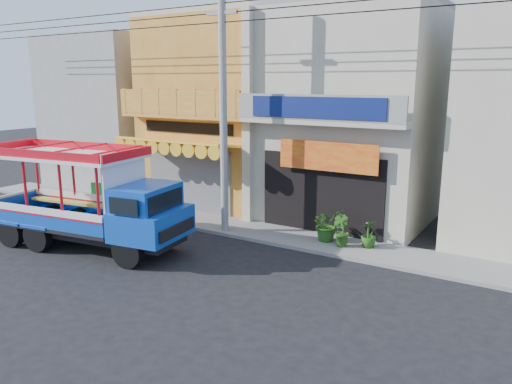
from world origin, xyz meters
TOP-DOWN VIEW (x-y plane):
  - ground at (0.00, 0.00)m, footprint 90.00×90.00m
  - sidewalk at (0.00, 4.00)m, footprint 30.00×2.00m
  - shophouse_left at (-4.00, 7.96)m, footprint 6.00×7.50m
  - shophouse_right at (2.00, 7.96)m, footprint 6.00×6.75m
  - party_pilaster at (-1.00, 4.85)m, footprint 0.35×0.30m
  - filler_building_left at (-11.00, 8.00)m, footprint 6.00×6.00m
  - utility_pole at (-0.85, 3.30)m, footprint 28.00×0.26m
  - songthaew_truck at (-3.48, -0.31)m, footprint 7.43×3.28m
  - green_sign at (-8.26, 3.78)m, footprint 0.59×0.38m
  - potted_plant_a at (2.61, 4.17)m, footprint 1.34×1.35m
  - potted_plant_b at (3.23, 3.88)m, footprint 0.70×0.65m
  - potted_plant_c at (4.05, 4.22)m, footprint 0.71×0.71m

SIDE VIEW (x-z plane):
  - ground at x=0.00m, z-range 0.00..0.00m
  - sidewalk at x=0.00m, z-range 0.00..0.12m
  - green_sign at x=-8.26m, z-range 0.05..0.95m
  - potted_plant_c at x=4.05m, z-range 0.12..1.02m
  - potted_plant_b at x=3.23m, z-range 0.12..1.15m
  - potted_plant_a at x=2.61m, z-range 0.12..1.26m
  - songthaew_truck at x=-3.48m, z-range -0.06..3.29m
  - filler_building_left at x=-11.00m, z-range 0.00..7.60m
  - party_pilaster at x=-1.00m, z-range 0.00..8.00m
  - shophouse_right at x=2.00m, z-range -0.01..8.23m
  - shophouse_left at x=-4.00m, z-range -0.01..8.23m
  - utility_pole at x=-0.85m, z-range 0.53..9.53m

